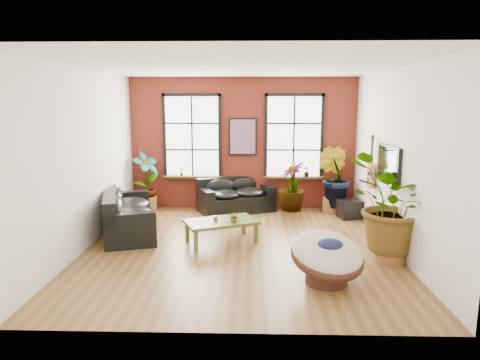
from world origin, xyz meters
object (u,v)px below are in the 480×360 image
at_px(coffee_table, 221,223).
at_px(papasan_chair, 327,256).
at_px(sofa_back, 235,196).
at_px(sofa_left, 126,214).

bearing_deg(coffee_table, papasan_chair, -70.94).
relative_size(sofa_back, sofa_left, 0.82).
bearing_deg(sofa_back, papasan_chair, -94.81).
distance_m(coffee_table, papasan_chair, 2.70).
bearing_deg(coffee_table, sofa_back, 62.40).
xyz_separation_m(sofa_left, papasan_chair, (3.96, -2.57, 0.02)).
xyz_separation_m(sofa_back, papasan_chair, (1.63, -4.60, 0.05)).
distance_m(sofa_back, papasan_chair, 4.88).
relative_size(sofa_back, coffee_table, 1.30).
relative_size(sofa_left, coffee_table, 1.58).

